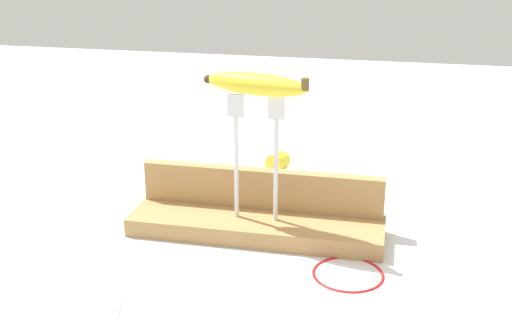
{
  "coord_description": "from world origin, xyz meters",
  "views": [
    {
      "loc": [
        0.21,
        -0.94,
        0.48
      ],
      "look_at": [
        0.0,
        0.0,
        0.13
      ],
      "focal_mm": 45.68,
      "sensor_mm": 36.0,
      "label": 1
    }
  ],
  "objects_px": {
    "fork_stand_center": "(256,148)",
    "banana_chunk_near": "(278,162)",
    "banana_raised_center": "(255,84)",
    "wire_coil": "(348,273)"
  },
  "relations": [
    {
      "from": "wire_coil",
      "to": "banana_raised_center",
      "type": "bearing_deg",
      "value": 148.97
    },
    {
      "from": "fork_stand_center",
      "to": "wire_coil",
      "type": "bearing_deg",
      "value": -31.04
    },
    {
      "from": "banana_chunk_near",
      "to": "wire_coil",
      "type": "xyz_separation_m",
      "value": [
        0.18,
        -0.4,
        -0.02
      ]
    },
    {
      "from": "wire_coil",
      "to": "fork_stand_center",
      "type": "bearing_deg",
      "value": 148.96
    },
    {
      "from": "fork_stand_center",
      "to": "banana_chunk_near",
      "type": "bearing_deg",
      "value": 93.54
    },
    {
      "from": "fork_stand_center",
      "to": "banana_raised_center",
      "type": "height_order",
      "value": "banana_raised_center"
    },
    {
      "from": "banana_raised_center",
      "to": "banana_chunk_near",
      "type": "xyz_separation_m",
      "value": [
        -0.02,
        0.3,
        -0.23
      ]
    },
    {
      "from": "fork_stand_center",
      "to": "banana_chunk_near",
      "type": "distance_m",
      "value": 0.33
    },
    {
      "from": "fork_stand_center",
      "to": "banana_raised_center",
      "type": "xyz_separation_m",
      "value": [
        -0.0,
        0.0,
        0.1
      ]
    },
    {
      "from": "fork_stand_center",
      "to": "banana_chunk_near",
      "type": "height_order",
      "value": "fork_stand_center"
    }
  ]
}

